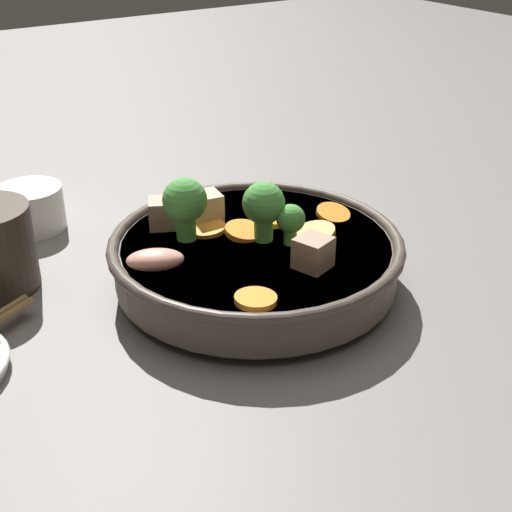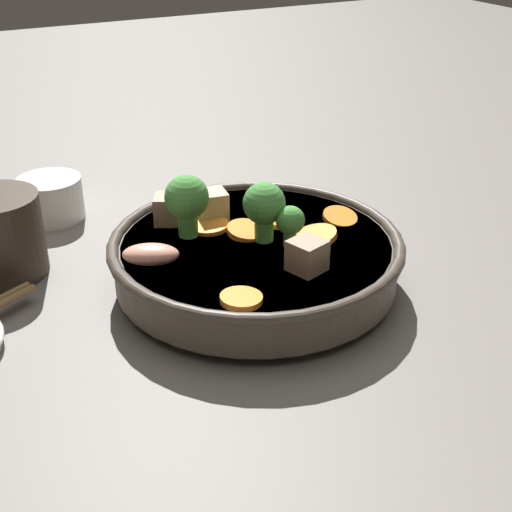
% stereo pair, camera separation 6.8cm
% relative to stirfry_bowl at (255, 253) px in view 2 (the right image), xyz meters
% --- Properties ---
extents(ground_plane, '(3.00, 3.00, 0.00)m').
position_rel_stirfry_bowl_xyz_m(ground_plane, '(-0.00, -0.00, -0.04)').
color(ground_plane, slate).
extents(stirfry_bowl, '(0.29, 0.29, 0.11)m').
position_rel_stirfry_bowl_xyz_m(stirfry_bowl, '(0.00, 0.00, 0.00)').
color(stirfry_bowl, '#51473D').
rests_on(stirfry_bowl, ground_plane).
extents(tea_cup, '(0.08, 0.08, 0.05)m').
position_rel_stirfry_bowl_xyz_m(tea_cup, '(0.26, 0.14, -0.01)').
color(tea_cup, white).
rests_on(tea_cup, ground_plane).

